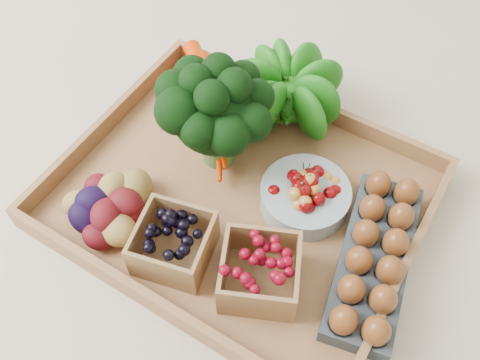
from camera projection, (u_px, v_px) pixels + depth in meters
The scene contains 10 objects.
ground at pixel (240, 201), 0.87m from camera, with size 4.00×4.00×0.00m, color beige.
tray at pixel (240, 199), 0.86m from camera, with size 0.55×0.45×0.01m, color #996A40.
carrots at pixel (217, 108), 0.93m from camera, with size 0.22×0.15×0.05m, color #DA3200, non-canonical shape.
lettuce at pixel (289, 86), 0.90m from camera, with size 0.14×0.14×0.14m, color #0F5C0E.
broccoli at pixel (218, 129), 0.84m from camera, with size 0.18×0.18×0.14m, color black, non-canonical shape.
cherry_bowl at pixel (305, 197), 0.83m from camera, with size 0.14×0.14×0.04m, color #8C9EA5.
egg_carton at pixel (373, 260), 0.77m from camera, with size 0.10×0.27×0.03m, color #373F46.
potatoes at pixel (109, 201), 0.80m from camera, with size 0.15×0.15×0.09m, color #450B10, non-canonical shape.
punnet_blackberry at pixel (174, 243), 0.76m from camera, with size 0.10×0.10×0.07m, color black.
punnet_raspberry at pixel (260, 272), 0.74m from camera, with size 0.11×0.11×0.07m, color #660412.
Camera 1 is at (0.25, -0.40, 0.73)m, focal length 40.00 mm.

